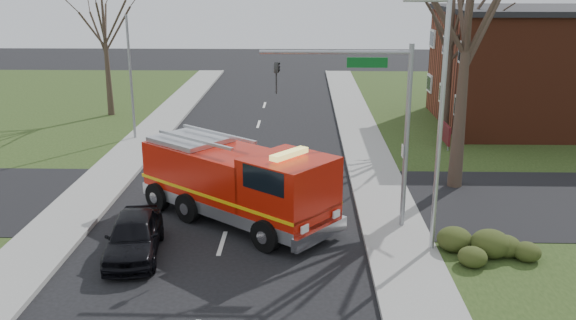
{
  "coord_description": "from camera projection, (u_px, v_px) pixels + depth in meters",
  "views": [
    {
      "loc": [
        2.8,
        -19.54,
        8.98
      ],
      "look_at": [
        2.23,
        3.58,
        2.0
      ],
      "focal_mm": 38.0,
      "sensor_mm": 36.0,
      "label": 1
    }
  ],
  "objects": [
    {
      "name": "hedge_corner",
      "position": [
        490.0,
        243.0,
        20.02
      ],
      "size": [
        2.8,
        2.0,
        0.9
      ],
      "primitive_type": "ellipsoid",
      "color": "#2E3A15",
      "rests_on": "lawn_right"
    },
    {
      "name": "ground",
      "position": [
        222.0,
        243.0,
        21.36
      ],
      "size": [
        120.0,
        120.0,
        0.0
      ],
      "primitive_type": "plane",
      "color": "black",
      "rests_on": "ground"
    },
    {
      "name": "utility_pole_far",
      "position": [
        131.0,
        79.0,
        33.91
      ],
      "size": [
        0.14,
        0.14,
        7.0
      ],
      "primitive_type": "cylinder",
      "color": "gray",
      "rests_on": "ground"
    },
    {
      "name": "bare_tree_near",
      "position": [
        468.0,
        17.0,
        24.74
      ],
      "size": [
        6.0,
        6.0,
        12.0
      ],
      "color": "#362820",
      "rests_on": "ground"
    },
    {
      "name": "streetlight_pole",
      "position": [
        439.0,
        121.0,
        19.4
      ],
      "size": [
        1.48,
        0.16,
        8.4
      ],
      "color": "#B7BABF",
      "rests_on": "ground"
    },
    {
      "name": "fire_engine",
      "position": [
        238.0,
        184.0,
        22.96
      ],
      "size": [
        7.94,
        7.18,
        3.23
      ],
      "rotation": [
        0.0,
        0.0,
        0.89
      ],
      "color": "#B41608",
      "rests_on": "ground"
    },
    {
      "name": "bare_tree_far",
      "position": [
        452.0,
        24.0,
        33.58
      ],
      "size": [
        5.25,
        5.25,
        10.5
      ],
      "color": "#362820",
      "rests_on": "ground"
    },
    {
      "name": "health_center_sign",
      "position": [
        445.0,
        133.0,
        32.82
      ],
      "size": [
        0.12,
        2.0,
        1.4
      ],
      "color": "#501217",
      "rests_on": "ground"
    },
    {
      "name": "sidewalk_right",
      "position": [
        399.0,
        243.0,
        21.19
      ],
      "size": [
        2.4,
        80.0,
        0.15
      ],
      "primitive_type": "cube",
      "color": "gray",
      "rests_on": "ground"
    },
    {
      "name": "traffic_signal_mast",
      "position": [
        372.0,
        104.0,
        21.31
      ],
      "size": [
        5.29,
        0.18,
        6.8
      ],
      "color": "gray",
      "rests_on": "ground"
    },
    {
      "name": "sidewalk_left",
      "position": [
        47.0,
        240.0,
        21.49
      ],
      "size": [
        2.4,
        80.0,
        0.15
      ],
      "primitive_type": "cube",
      "color": "gray",
      "rests_on": "ground"
    },
    {
      "name": "parked_car_maroon",
      "position": [
        134.0,
        235.0,
        20.27
      ],
      "size": [
        2.2,
        4.38,
        1.43
      ],
      "primitive_type": "imported",
      "rotation": [
        0.0,
        0.0,
        0.12
      ],
      "color": "black",
      "rests_on": "ground"
    },
    {
      "name": "brick_building",
      "position": [
        569.0,
        68.0,
        37.08
      ],
      "size": [
        15.4,
        10.4,
        7.25
      ],
      "color": "#602817",
      "rests_on": "ground"
    },
    {
      "name": "bare_tree_left",
      "position": [
        104.0,
        32.0,
        39.14
      ],
      "size": [
        4.5,
        4.5,
        9.0
      ],
      "color": "#362820",
      "rests_on": "ground"
    }
  ]
}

